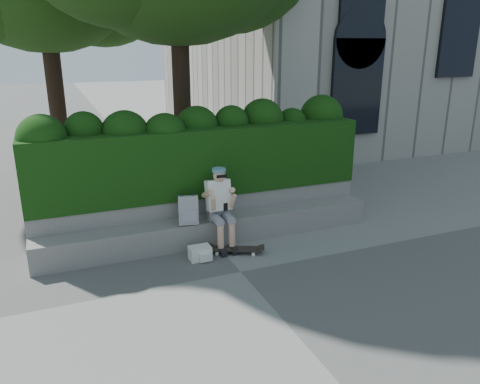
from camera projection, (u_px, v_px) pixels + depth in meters
name	position (u px, v px, depth m)	size (l,w,h in m)	color
ground	(241.00, 272.00, 7.19)	(80.00, 80.00, 0.00)	slate
bench_ledge	(214.00, 230.00, 8.23)	(6.00, 0.45, 0.45)	gray
planter_wall	(205.00, 213.00, 8.60)	(6.00, 0.50, 0.75)	gray
hedge	(200.00, 159.00, 8.50)	(6.00, 1.00, 1.20)	black
person	(220.00, 204.00, 7.93)	(0.40, 0.76, 1.38)	gray
skateboard	(235.00, 249.00, 7.81)	(0.87, 0.55, 0.09)	black
backpack_plaid	(188.00, 210.00, 7.83)	(0.33, 0.18, 0.48)	#BCBCC1
backpack_ground	(200.00, 253.00, 7.58)	(0.34, 0.24, 0.22)	white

